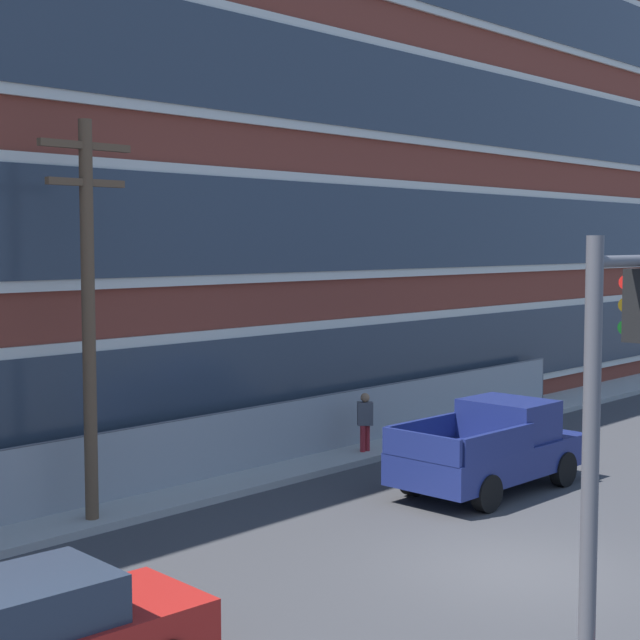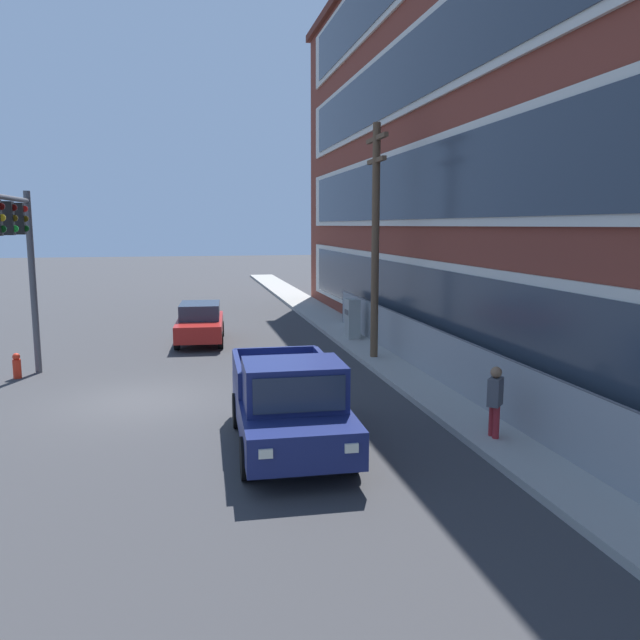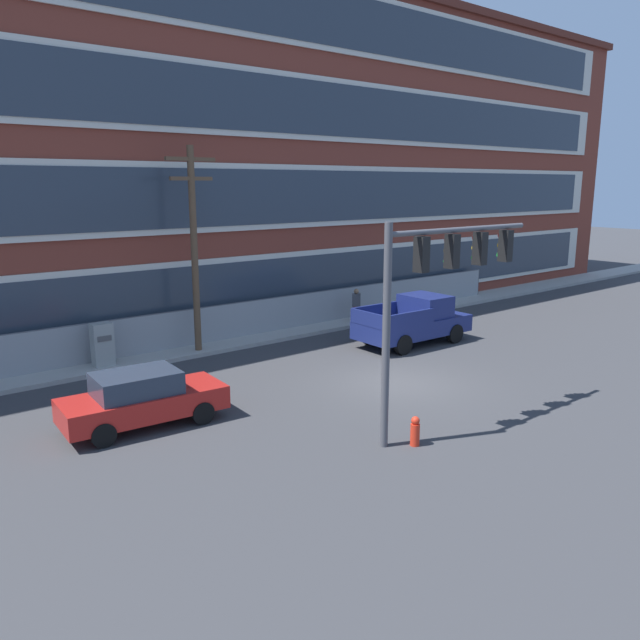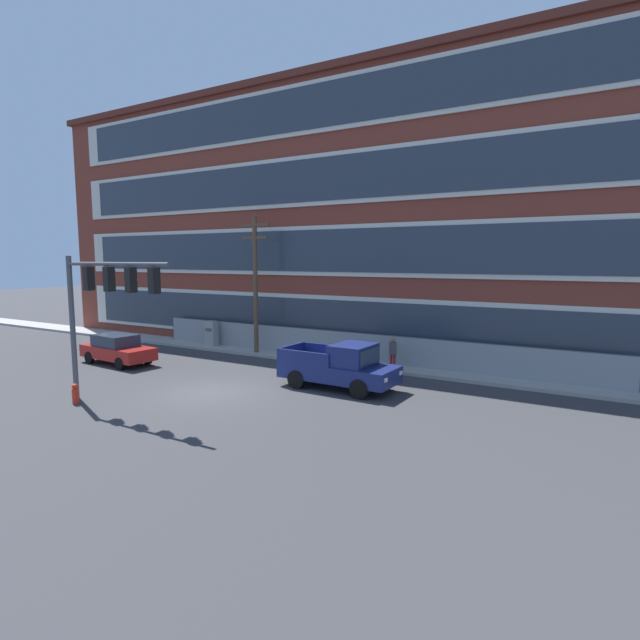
{
  "view_description": "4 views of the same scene",
  "coord_description": "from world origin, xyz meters",
  "px_view_note": "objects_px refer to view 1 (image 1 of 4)",
  "views": [
    {
      "loc": [
        -14.27,
        -8.56,
        5.57
      ],
      "look_at": [
        0.66,
        5.19,
        3.97
      ],
      "focal_mm": 55.0,
      "sensor_mm": 36.0,
      "label": 1
    },
    {
      "loc": [
        16.68,
        1.31,
        4.62
      ],
      "look_at": [
        -0.19,
        4.94,
        1.99
      ],
      "focal_mm": 35.0,
      "sensor_mm": 36.0,
      "label": 2
    },
    {
      "loc": [
        -14.63,
        -13.82,
        6.53
      ],
      "look_at": [
        -0.98,
        2.98,
        1.8
      ],
      "focal_mm": 35.0,
      "sensor_mm": 36.0,
      "label": 3
    },
    {
      "loc": [
        14.21,
        -15.11,
        5.55
      ],
      "look_at": [
        3.94,
        2.32,
        3.05
      ],
      "focal_mm": 28.0,
      "sensor_mm": 36.0,
      "label": 4
    }
  ],
  "objects_px": {
    "pickup_truck_navy": "(493,449)",
    "sedan_red": "(29,639)",
    "utility_pole_near_corner": "(88,307)",
    "pedestrian_near_cabinet": "(365,420)"
  },
  "relations": [
    {
      "from": "utility_pole_near_corner",
      "to": "pedestrian_near_cabinet",
      "type": "xyz_separation_m",
      "value": [
        8.42,
        0.07,
        -3.36
      ]
    },
    {
      "from": "pickup_truck_navy",
      "to": "sedan_red",
      "type": "distance_m",
      "value": 12.69
    },
    {
      "from": "sedan_red",
      "to": "utility_pole_near_corner",
      "type": "distance_m",
      "value": 8.27
    },
    {
      "from": "sedan_red",
      "to": "utility_pole_near_corner",
      "type": "relative_size",
      "value": 0.57
    },
    {
      "from": "utility_pole_near_corner",
      "to": "sedan_red",
      "type": "bearing_deg",
      "value": -129.89
    },
    {
      "from": "sedan_red",
      "to": "utility_pole_near_corner",
      "type": "bearing_deg",
      "value": 50.11
    },
    {
      "from": "pickup_truck_navy",
      "to": "sedan_red",
      "type": "relative_size",
      "value": 1.15
    },
    {
      "from": "pickup_truck_navy",
      "to": "sedan_red",
      "type": "height_order",
      "value": "pickup_truck_navy"
    },
    {
      "from": "pickup_truck_navy",
      "to": "pedestrian_near_cabinet",
      "type": "relative_size",
      "value": 3.06
    },
    {
      "from": "sedan_red",
      "to": "pedestrian_near_cabinet",
      "type": "distance_m",
      "value": 14.43
    }
  ]
}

